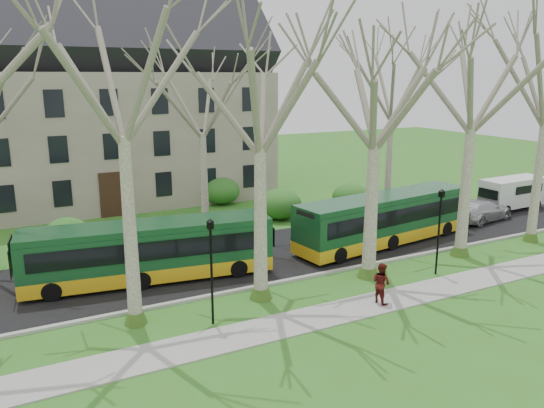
{
  "coord_description": "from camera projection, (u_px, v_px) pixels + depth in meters",
  "views": [
    {
      "loc": [
        -12.89,
        -19.61,
        9.77
      ],
      "look_at": [
        -1.25,
        3.0,
        3.59
      ],
      "focal_mm": 35.0,
      "sensor_mm": 36.0,
      "label": 1
    }
  ],
  "objects": [
    {
      "name": "van_a",
      "position": [
        513.0,
        194.0,
        39.34
      ],
      "size": [
        5.42,
        2.13,
        2.34
      ],
      "primitive_type": null,
      "rotation": [
        0.0,
        0.0,
        0.03
      ],
      "color": "silver",
      "rests_on": "road"
    },
    {
      "name": "ground",
      "position": [
        325.0,
        288.0,
        24.98
      ],
      "size": [
        120.0,
        120.0,
        0.0
      ],
      "primitive_type": "plane",
      "color": "#376C1F",
      "rests_on": "ground"
    },
    {
      "name": "tree_row_far",
      "position": [
        211.0,
        139.0,
        32.48
      ],
      "size": [
        33.0,
        7.0,
        12.0
      ],
      "color": "gray",
      "rests_on": "ground"
    },
    {
      "name": "bus_follow",
      "position": [
        385.0,
        218.0,
        31.25
      ],
      "size": [
        12.29,
        4.05,
        3.02
      ],
      "primitive_type": null,
      "rotation": [
        0.0,
        0.0,
        0.13
      ],
      "color": "#134321",
      "rests_on": "road"
    },
    {
      "name": "sedan",
      "position": [
        481.0,
        210.0,
        36.28
      ],
      "size": [
        5.38,
        2.85,
        1.48
      ],
      "primitive_type": "imported",
      "rotation": [
        0.0,
        0.0,
        1.73
      ],
      "color": "#BABBBF",
      "rests_on": "road"
    },
    {
      "name": "building",
      "position": [
        94.0,
        98.0,
        41.15
      ],
      "size": [
        26.5,
        12.2,
        16.0
      ],
      "color": "gray",
      "rests_on": "ground"
    },
    {
      "name": "hedges",
      "position": [
        149.0,
        213.0,
        34.77
      ],
      "size": [
        30.6,
        8.6,
        2.0
      ],
      "color": "#185420",
      "rests_on": "ground"
    },
    {
      "name": "curb",
      "position": [
        308.0,
        277.0,
        26.26
      ],
      "size": [
        80.0,
        0.25,
        0.14
      ],
      "primitive_type": "cube",
      "color": "#A5A39E",
      "rests_on": "ground"
    },
    {
      "name": "road",
      "position": [
        271.0,
        254.0,
        29.73
      ],
      "size": [
        80.0,
        8.0,
        0.06
      ],
      "primitive_type": "cube",
      "color": "black",
      "rests_on": "ground"
    },
    {
      "name": "pedestrian_b",
      "position": [
        381.0,
        283.0,
        23.1
      ],
      "size": [
        0.81,
        0.97,
        1.81
      ],
      "primitive_type": "imported",
      "rotation": [
        0.0,
        0.0,
        1.71
      ],
      "color": "#4F1312",
      "rests_on": "sidewalk"
    },
    {
      "name": "lamp_row",
      "position": [
        338.0,
        242.0,
        23.51
      ],
      "size": [
        36.22,
        0.22,
        4.3
      ],
      "color": "black",
      "rests_on": "ground"
    },
    {
      "name": "sidewalk",
      "position": [
        356.0,
        308.0,
        22.82
      ],
      "size": [
        70.0,
        2.0,
        0.06
      ],
      "primitive_type": "cube",
      "color": "gray",
      "rests_on": "ground"
    },
    {
      "name": "bus_lead",
      "position": [
        150.0,
        251.0,
        25.59
      ],
      "size": [
        11.97,
        3.98,
        2.94
      ],
      "primitive_type": null,
      "rotation": [
        0.0,
        0.0,
        -0.13
      ],
      "color": "#134321",
      "rests_on": "road"
    },
    {
      "name": "tree_row_verge",
      "position": [
        325.0,
        139.0,
        23.59
      ],
      "size": [
        49.0,
        7.0,
        14.0
      ],
      "color": "gray",
      "rests_on": "ground"
    }
  ]
}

